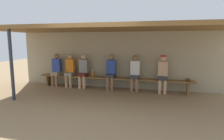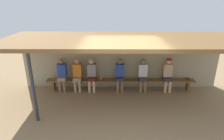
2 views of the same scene
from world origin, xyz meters
TOP-DOWN VIEW (x-y plane):
  - ground_plane at (0.00, 0.00)m, footprint 24.00×24.00m
  - back_wall at (0.00, 2.00)m, footprint 8.00×0.20m
  - dugout_roof at (0.00, 0.70)m, footprint 8.00×2.80m
  - support_post at (-2.65, -0.55)m, footprint 0.10×0.10m
  - bench at (0.00, 1.55)m, footprint 6.00×0.36m
  - player_in_blue at (-0.04, 1.55)m, footprint 0.34×0.42m
  - player_near_post at (1.88, 1.55)m, footprint 0.34×0.42m
  - player_shirtless_tan at (0.89, 1.55)m, footprint 0.34×0.42m
  - player_with_sunglasses at (-2.37, 1.55)m, footprint 0.34×0.42m
  - player_rightmost at (-1.75, 1.55)m, footprint 0.34×0.42m
  - player_in_red at (-1.17, 1.55)m, footprint 0.34×0.42m
  - water_bottle_blue at (-0.81, 1.59)m, footprint 0.07×0.07m
  - baseball_glove_worn at (2.74, 1.57)m, footprint 0.26×0.29m

SIDE VIEW (x-z plane):
  - ground_plane at x=0.00m, z-range 0.00..0.00m
  - bench at x=0.00m, z-range 0.16..0.62m
  - baseball_glove_worn at x=2.74m, z-range 0.46..0.55m
  - water_bottle_blue at x=-0.81m, z-range 0.45..0.70m
  - player_in_blue at x=-0.04m, z-range 0.06..1.40m
  - player_shirtless_tan at x=0.89m, z-range 0.06..1.40m
  - player_with_sunglasses at x=-2.37m, z-range 0.06..1.40m
  - player_rightmost at x=-1.75m, z-range 0.06..1.40m
  - player_in_red at x=-1.17m, z-range 0.06..1.40m
  - player_near_post at x=1.88m, z-range 0.07..1.42m
  - back_wall at x=0.00m, z-range 0.00..2.20m
  - support_post at x=-2.65m, z-range 0.00..2.20m
  - dugout_roof at x=0.00m, z-range 2.20..2.32m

